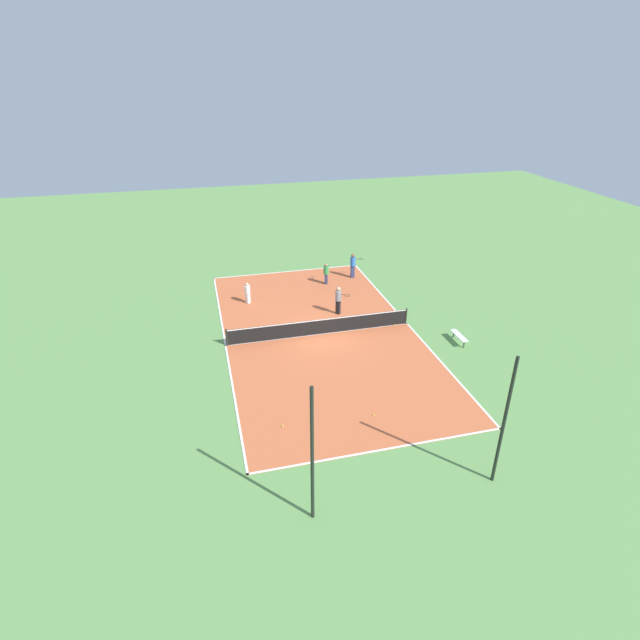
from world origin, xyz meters
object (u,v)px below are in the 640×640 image
Objects in this scene: player_near_blue at (353,264)px; player_far_green at (326,272)px; tennis_net at (320,326)px; tennis_ball_near_net at (374,415)px; tennis_ball_midcourt at (282,426)px; player_baseline_gray at (338,298)px; player_far_white at (247,292)px; fence_post_back_left at (504,422)px; tennis_ball_right_alley at (283,279)px; fence_post_back_right at (312,457)px; tennis_ball_far_baseline at (394,325)px; bench at (459,336)px.

player_far_green is at bearing -161.98° from player_near_blue.
tennis_ball_near_net is (-0.44, 7.69, -0.45)m from tennis_net.
tennis_net is at bearing -115.38° from tennis_ball_midcourt.
player_baseline_gray is 5.87m from player_far_white.
player_baseline_gray is 1.28× the size of player_far_white.
tennis_ball_right_alley is at bearing -79.23° from fence_post_back_left.
tennis_net is 8.39m from tennis_ball_right_alley.
fence_post_back_left reaches higher than tennis_ball_near_net.
fence_post_back_right reaches higher than tennis_ball_near_net.
player_near_blue is 26.12× the size of tennis_ball_right_alley.
fence_post_back_left reaches higher than tennis_ball_right_alley.
fence_post_back_right reaches higher than player_far_white.
tennis_net is 7.71m from tennis_ball_near_net.
player_near_blue is 21.28m from fence_post_back_right.
player_near_blue reaches higher than tennis_ball_near_net.
tennis_ball_right_alley is 0.01× the size of fence_post_back_left.
tennis_ball_right_alley is (4.99, -8.42, 0.00)m from tennis_ball_far_baseline.
player_far_green is at bearing -106.19° from fence_post_back_right.
player_far_white reaches higher than tennis_ball_near_net.
player_near_blue is at bearing 108.96° from player_baseline_gray.
bench is 0.82× the size of player_baseline_gray.
tennis_net is at bearing 179.34° from player_far_green.
player_far_white is at bearing 48.75° from tennis_ball_right_alley.
fence_post_back_left reaches higher than player_far_green.
fence_post_back_right is (5.56, 19.14, 1.78)m from player_far_green.
player_far_white is at bearing -161.19° from player_near_blue.
fence_post_back_right reaches higher than player_far_green.
player_baseline_gray is at bearing -83.42° from fence_post_back_left.
player_baseline_gray is at bearing -127.58° from tennis_net.
tennis_net is 7.24m from player_far_green.
player_baseline_gray is 25.88× the size of tennis_ball_right_alley.
tennis_ball_near_net is 0.01× the size of fence_post_back_right.
player_far_white is at bearing -89.87° from fence_post_back_right.
player_baseline_gray is at bearing -97.28° from tennis_ball_near_net.
tennis_ball_far_baseline is at bearing -87.70° from player_near_blue.
player_far_white is 0.26× the size of fence_post_back_right.
player_far_white reaches higher than tennis_ball_far_baseline.
player_far_white reaches higher than tennis_net.
tennis_ball_midcourt is 3.96m from tennis_ball_near_net.
player_baseline_gray reaches higher than player_far_green.
tennis_ball_midcourt is at bearing 51.69° from player_far_white.
tennis_net is at bearing -86.75° from tennis_ball_near_net.
bench is 0.82× the size of player_near_blue.
fence_post_back_right is at bearing 74.62° from tennis_net.
tennis_ball_midcourt is 8.80m from fence_post_back_left.
fence_post_back_left is at bearing 105.38° from tennis_net.
tennis_net is 12.88m from fence_post_back_left.
tennis_ball_near_net is at bearing 68.91° from player_far_white.
player_far_green is (-0.49, -4.69, -0.19)m from player_baseline_gray.
player_near_blue is at bearing -119.75° from tennis_net.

